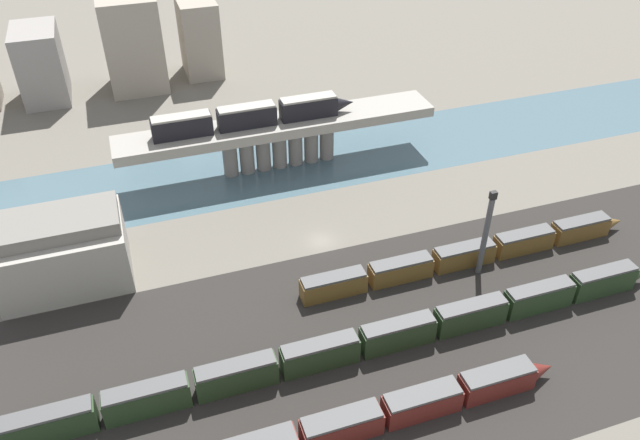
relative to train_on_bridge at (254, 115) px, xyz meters
The scene contains 13 objects.
ground_plane 28.09m from the train_on_bridge, 79.73° to the right, with size 400.00×400.00×0.00m, color #666056.
railbed_yard 50.72m from the train_on_bridge, 84.70° to the right, with size 280.00×42.00×0.01m, color #282623.
river_water 12.50m from the train_on_bridge, ahead, with size 320.00×22.58×0.01m, color #47606B.
bridge 6.31m from the train_on_bridge, ahead, with size 60.89×8.45×9.68m.
train_on_bridge is the anchor object (origin of this frame).
train_yard_near 61.75m from the train_on_bridge, 88.72° to the right, with size 44.05×2.99×3.59m.
train_yard_mid 51.00m from the train_on_bridge, 87.17° to the right, with size 91.26×2.61×4.18m.
train_yard_far 46.47m from the train_on_bridge, 56.47° to the right, with size 56.74×2.74×3.54m.
warehouse_building 41.56m from the train_on_bridge, 148.39° to the right, with size 18.60×12.92×11.46m.
signal_tower 47.75m from the train_on_bridge, 57.91° to the right, with size 1.00×0.86×14.97m.
city_block_left 60.96m from the train_on_bridge, 129.45° to the left, with size 9.79×15.23×16.44m, color gray.
city_block_center 49.66m from the train_on_bridge, 111.00° to the left, with size 13.02×13.61×21.84m, color gray.
city_block_right 49.85m from the train_on_bridge, 91.96° to the left, with size 8.83×12.43×18.32m, color gray.
Camera 1 is at (-26.04, -76.67, 64.24)m, focal length 35.00 mm.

